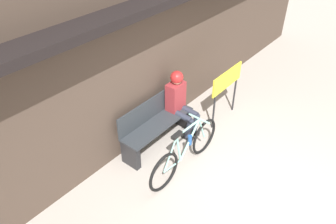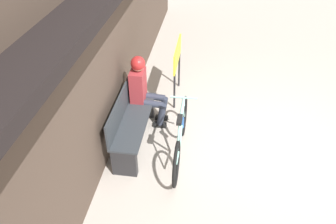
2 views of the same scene
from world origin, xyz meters
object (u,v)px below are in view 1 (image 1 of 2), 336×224
at_px(person_seated, 180,99).
at_px(park_bench_near, 156,125).
at_px(bicycle, 185,152).
at_px(signboard, 227,83).

bearing_deg(person_seated, park_bench_near, 169.45).
relative_size(bicycle, person_seated, 1.39).
distance_m(bicycle, signboard, 1.66).
xyz_separation_m(person_seated, signboard, (0.85, -0.45, 0.10)).
height_order(bicycle, person_seated, person_seated).
xyz_separation_m(bicycle, signboard, (1.58, 0.24, 0.46)).
bearing_deg(park_bench_near, bicycle, -103.30).
height_order(park_bench_near, person_seated, person_seated).
xyz_separation_m(bicycle, person_seated, (0.72, 0.69, 0.36)).
bearing_deg(bicycle, person_seated, 43.60).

